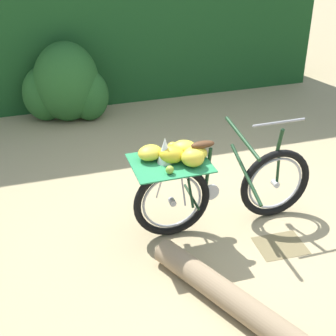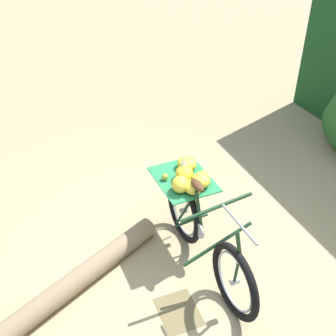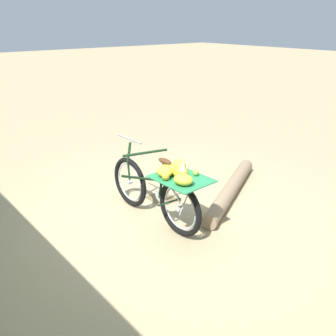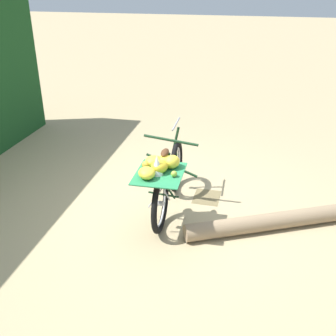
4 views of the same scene
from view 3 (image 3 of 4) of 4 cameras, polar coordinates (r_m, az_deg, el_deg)
The scene contains 4 objects.
ground_plane at distance 4.95m, azimuth -3.08°, elevation -8.47°, with size 60.00×60.00×0.00m, color tan.
bicycle at distance 4.69m, azimuth -1.25°, elevation -3.05°, with size 1.79×0.71×1.03m.
fallen_log at distance 5.68m, azimuth 9.77°, elevation -3.33°, with size 0.21×0.21×2.19m, color #937A5B.
leaf_litter_patch at distance 5.56m, azimuth -0.97°, elevation -4.79°, with size 0.44×0.36×0.01m, color olive.
Camera 3 is at (-3.47, 2.47, 2.52)m, focal length 38.93 mm.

